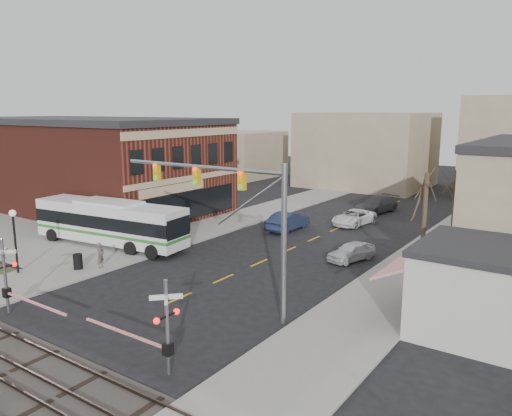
{
  "coord_description": "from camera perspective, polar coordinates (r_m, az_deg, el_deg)",
  "views": [
    {
      "loc": [
        18.73,
        -17.43,
        10.51
      ],
      "look_at": [
        -1.33,
        11.53,
        3.5
      ],
      "focal_mm": 35.0,
      "sensor_mm": 36.0,
      "label": 1
    }
  ],
  "objects": [
    {
      "name": "rr_crossing_west",
      "position": [
        28.79,
        -26.32,
        -7.21
      ],
      "size": [
        5.6,
        1.36,
        4.0
      ],
      "color": "gray",
      "rests_on": "ground"
    },
    {
      "name": "car_d",
      "position": [
        52.92,
        13.6,
        0.39
      ],
      "size": [
        3.38,
        6.0,
        1.64
      ],
      "primitive_type": "imported",
      "rotation": [
        0.0,
        0.0,
        -0.2
      ],
      "color": "#454449",
      "rests_on": "ground"
    },
    {
      "name": "pedestrian_far",
      "position": [
        40.02,
        -13.69,
        -2.81
      ],
      "size": [
        1.1,
        1.05,
        1.78
      ],
      "primitive_type": "imported",
      "rotation": [
        0.0,
        0.0,
        0.61
      ],
      "color": "#2C354D",
      "rests_on": "sidewalk_west"
    },
    {
      "name": "transit_bus",
      "position": [
        40.3,
        -16.35,
        -1.54
      ],
      "size": [
        13.41,
        4.39,
        3.39
      ],
      "color": "silver",
      "rests_on": "ground"
    },
    {
      "name": "car_a",
      "position": [
        35.86,
        10.85,
        -4.89
      ],
      "size": [
        2.65,
        4.17,
        1.32
      ],
      "primitive_type": "imported",
      "rotation": [
        0.0,
        0.0,
        -0.3
      ],
      "color": "silver",
      "rests_on": "ground"
    },
    {
      "name": "street_lamp",
      "position": [
        35.2,
        -25.94,
        -2.05
      ],
      "size": [
        0.44,
        0.44,
        4.15
      ],
      "color": "black",
      "rests_on": "sidewalk_west"
    },
    {
      "name": "tree_east_c",
      "position": [
        44.63,
        24.33,
        1.5
      ],
      "size": [
        0.28,
        0.28,
        7.2
      ],
      "color": "#382B21",
      "rests_on": "sidewalk_east"
    },
    {
      "name": "trash_bin",
      "position": [
        35.11,
        -19.69,
        -5.78
      ],
      "size": [
        0.6,
        0.6,
        1.01
      ],
      "primitive_type": "cylinder",
      "color": "black",
      "rests_on": "sidewalk_west"
    },
    {
      "name": "rr_crossing_east",
      "position": [
        20.88,
        -10.97,
        -13.11
      ],
      "size": [
        5.6,
        1.36,
        4.0
      ],
      "color": "gray",
      "rests_on": "ground"
    },
    {
      "name": "tree_east_a",
      "position": [
        31.35,
        18.6,
        -2.28
      ],
      "size": [
        0.28,
        0.28,
        6.75
      ],
      "color": "#382B21",
      "rests_on": "sidewalk_east"
    },
    {
      "name": "sidewalk_west",
      "position": [
        48.03,
        -2.26,
        -1.32
      ],
      "size": [
        5.0,
        60.0,
        0.12
      ],
      "primitive_type": "cube",
      "color": "gray",
      "rests_on": "ground"
    },
    {
      "name": "traffic_signal_mast",
      "position": [
        25.49,
        -2.35,
        0.54
      ],
      "size": [
        10.73,
        0.3,
        8.0
      ],
      "color": "gray",
      "rests_on": "ground"
    },
    {
      "name": "rail_tracks",
      "position": [
        23.4,
        -26.52,
        -16.37
      ],
      "size": [
        160.0,
        3.91,
        0.14
      ],
      "color": "#2D231E",
      "rests_on": "ground"
    },
    {
      "name": "awning_shop",
      "position": [
        25.96,
        26.98,
        -8.78
      ],
      "size": [
        9.74,
        6.2,
        4.3
      ],
      "color": "beige",
      "rests_on": "ground"
    },
    {
      "name": "plaza_west",
      "position": [
        47.66,
        -25.78,
        -2.56
      ],
      "size": [
        20.0,
        10.0,
        0.11
      ],
      "primitive_type": "cube",
      "color": "gray",
      "rests_on": "ground"
    },
    {
      "name": "sidewalk_east",
      "position": [
        39.94,
        20.17,
        -4.62
      ],
      "size": [
        5.0,
        60.0,
        0.12
      ],
      "primitive_type": "cube",
      "color": "gray",
      "rests_on": "ground"
    },
    {
      "name": "ballast_strip",
      "position": [
        23.44,
        -26.5,
        -16.57
      ],
      "size": [
        160.0,
        5.0,
        0.06
      ],
      "primitive_type": "cube",
      "color": "#332D28",
      "rests_on": "ground"
    },
    {
      "name": "car_b",
      "position": [
        44.03,
        3.67,
        -1.49
      ],
      "size": [
        1.79,
        4.95,
        1.62
      ],
      "primitive_type": "imported",
      "rotation": [
        0.0,
        0.0,
        3.13
      ],
      "color": "#17213A",
      "rests_on": "ground"
    },
    {
      "name": "tree_east_b",
      "position": [
        37.02,
        21.65,
        -0.83
      ],
      "size": [
        0.28,
        0.28,
        6.3
      ],
      "color": "#382B21",
      "rests_on": "sidewalk_east"
    },
    {
      "name": "brick_building",
      "position": [
        56.92,
        -19.08,
        4.89
      ],
      "size": [
        30.4,
        15.4,
        9.6
      ],
      "color": "maroon",
      "rests_on": "ground"
    },
    {
      "name": "ground",
      "position": [
        27.66,
        -11.64,
        -11.32
      ],
      "size": [
        160.0,
        160.0,
        0.0
      ],
      "primitive_type": "plane",
      "color": "black",
      "rests_on": "ground"
    },
    {
      "name": "pedestrian_near",
      "position": [
        34.78,
        -17.35,
        -5.18
      ],
      "size": [
        0.59,
        0.72,
        1.72
      ],
      "primitive_type": "imported",
      "rotation": [
        0.0,
        0.0,
        1.89
      ],
      "color": "#594F47",
      "rests_on": "sidewalk_west"
    },
    {
      "name": "car_c",
      "position": [
        46.81,
        11.13,
        -1.07
      ],
      "size": [
        2.98,
        5.26,
        1.38
      ],
      "primitive_type": "imported",
      "rotation": [
        0.0,
        0.0,
        -0.14
      ],
      "color": "white",
      "rests_on": "ground"
    }
  ]
}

